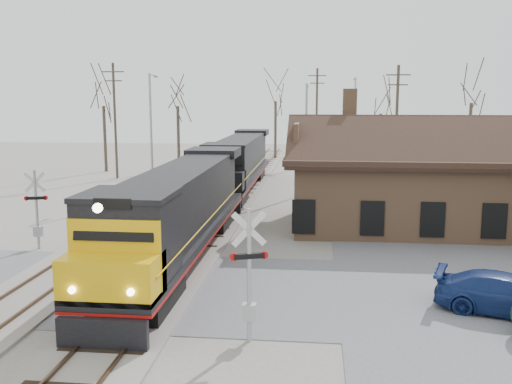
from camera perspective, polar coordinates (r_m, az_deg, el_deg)
ground at (r=23.06m, az=-9.79°, el=-9.39°), size 140.00×140.00×0.00m
road at (r=23.05m, az=-9.79°, el=-9.36°), size 60.00×9.00×0.03m
track_main at (r=37.20m, az=-3.47°, el=-1.93°), size 3.40×90.00×0.24m
track_siding at (r=38.21m, az=-10.14°, el=-1.76°), size 3.40×90.00×0.24m
depot at (r=33.84m, az=16.04°, el=0.60°), size 15.20×9.31×7.90m
locomotive_lead at (r=25.67m, az=-7.83°, el=-2.07°), size 2.95×19.76×4.39m
locomotive_trailing at (r=45.15m, az=-1.69°, el=2.97°), size 2.95×19.76×4.15m
crossbuck_near at (r=17.39m, az=-0.69°, el=-8.81°), size 1.14×0.47×4.15m
crossbuck_far at (r=29.89m, az=-21.07°, el=-1.88°), size 1.09×0.41×3.92m
parked_car at (r=21.70m, az=23.82°, el=-9.36°), size 5.16×3.36×1.39m
streetlight_a at (r=42.46m, az=-10.40°, el=6.18°), size 0.25×2.04×9.11m
streetlight_b at (r=43.84m, az=5.04°, el=5.94°), size 0.25×2.04×8.43m
streetlight_c at (r=56.19m, az=9.80°, el=7.06°), size 0.25×2.04×9.31m
utility_pole_a at (r=53.95m, az=-13.92°, el=7.12°), size 2.00×0.24×10.48m
utility_pole_b at (r=63.45m, az=6.08°, el=7.67°), size 2.00×0.24×10.53m
utility_pole_c at (r=49.10m, az=13.86°, el=6.65°), size 2.00×0.24×10.02m
tree_a at (r=59.15m, az=-15.05°, el=9.36°), size 4.38×4.38×10.73m
tree_b at (r=59.87m, az=-7.86°, el=9.52°), size 4.34×4.34×10.64m
tree_c at (r=69.21m, az=1.98°, el=10.01°), size 4.64×4.64×11.36m
tree_d at (r=64.76m, az=12.39°, el=8.48°), size 3.76×3.76×9.22m
tree_e at (r=58.27m, az=20.79°, el=9.45°), size 4.59×4.59×11.26m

